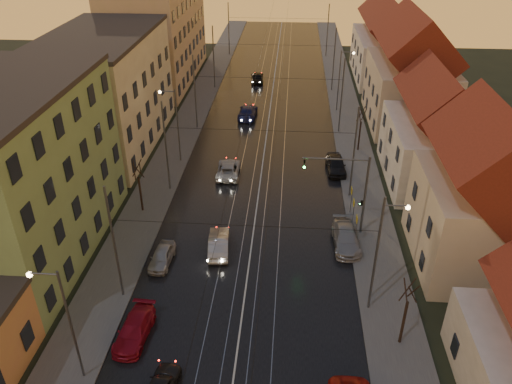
% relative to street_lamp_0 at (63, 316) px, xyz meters
% --- Properties ---
extents(road, '(16.00, 120.00, 0.04)m').
position_rel_street_lamp_0_xyz_m(road, '(9.10, 38.00, -4.87)').
color(road, black).
rests_on(road, ground).
extents(sidewalk_left, '(4.00, 120.00, 0.15)m').
position_rel_street_lamp_0_xyz_m(sidewalk_left, '(-0.90, 38.00, -4.81)').
color(sidewalk_left, '#4C4C4C').
rests_on(sidewalk_left, ground).
extents(sidewalk_right, '(4.00, 120.00, 0.15)m').
position_rel_street_lamp_0_xyz_m(sidewalk_right, '(19.10, 38.00, -4.81)').
color(sidewalk_right, '#4C4C4C').
rests_on(sidewalk_right, ground).
extents(tram_rail_0, '(0.06, 120.00, 0.03)m').
position_rel_street_lamp_0_xyz_m(tram_rail_0, '(6.90, 38.00, -4.83)').
color(tram_rail_0, gray).
rests_on(tram_rail_0, road).
extents(tram_rail_1, '(0.06, 120.00, 0.03)m').
position_rel_street_lamp_0_xyz_m(tram_rail_1, '(8.33, 38.00, -4.83)').
color(tram_rail_1, gray).
rests_on(tram_rail_1, road).
extents(tram_rail_2, '(0.06, 120.00, 0.03)m').
position_rel_street_lamp_0_xyz_m(tram_rail_2, '(9.87, 38.00, -4.83)').
color(tram_rail_2, gray).
rests_on(tram_rail_2, road).
extents(tram_rail_3, '(0.06, 120.00, 0.03)m').
position_rel_street_lamp_0_xyz_m(tram_rail_3, '(11.30, 38.00, -4.83)').
color(tram_rail_3, gray).
rests_on(tram_rail_3, road).
extents(apartment_left_1, '(10.00, 18.00, 13.00)m').
position_rel_street_lamp_0_xyz_m(apartment_left_1, '(-8.40, 12.00, 1.61)').
color(apartment_left_1, '#698555').
rests_on(apartment_left_1, ground).
extents(apartment_left_2, '(10.00, 20.00, 12.00)m').
position_rel_street_lamp_0_xyz_m(apartment_left_2, '(-8.40, 32.00, 1.11)').
color(apartment_left_2, tan).
rests_on(apartment_left_2, ground).
extents(apartment_left_3, '(10.00, 24.00, 14.00)m').
position_rel_street_lamp_0_xyz_m(apartment_left_3, '(-8.40, 56.00, 2.11)').
color(apartment_left_3, tan).
rests_on(apartment_left_3, ground).
extents(house_right_1, '(8.67, 10.20, 10.80)m').
position_rel_street_lamp_0_xyz_m(house_right_1, '(26.10, 13.00, 0.56)').
color(house_right_1, '#BCAB90').
rests_on(house_right_1, ground).
extents(house_right_2, '(9.18, 12.24, 9.20)m').
position_rel_street_lamp_0_xyz_m(house_right_2, '(26.10, 26.00, -0.24)').
color(house_right_2, beige).
rests_on(house_right_2, ground).
extents(house_right_3, '(9.18, 14.28, 11.50)m').
position_rel_street_lamp_0_xyz_m(house_right_3, '(26.10, 41.00, 0.92)').
color(house_right_3, '#BCAB90').
rests_on(house_right_3, ground).
extents(house_right_4, '(9.18, 16.32, 10.00)m').
position_rel_street_lamp_0_xyz_m(house_right_4, '(26.10, 59.00, 0.16)').
color(house_right_4, beige).
rests_on(house_right_4, ground).
extents(catenary_pole_l_1, '(0.16, 0.16, 9.00)m').
position_rel_street_lamp_0_xyz_m(catenary_pole_l_1, '(0.50, 7.00, -0.39)').
color(catenary_pole_l_1, '#595B60').
rests_on(catenary_pole_l_1, ground).
extents(catenary_pole_r_1, '(0.16, 0.16, 9.00)m').
position_rel_street_lamp_0_xyz_m(catenary_pole_r_1, '(17.70, 7.00, -0.39)').
color(catenary_pole_r_1, '#595B60').
rests_on(catenary_pole_r_1, ground).
extents(catenary_pole_l_2, '(0.16, 0.16, 9.00)m').
position_rel_street_lamp_0_xyz_m(catenary_pole_l_2, '(0.50, 22.00, -0.39)').
color(catenary_pole_l_2, '#595B60').
rests_on(catenary_pole_l_2, ground).
extents(catenary_pole_r_2, '(0.16, 0.16, 9.00)m').
position_rel_street_lamp_0_xyz_m(catenary_pole_r_2, '(17.70, 22.00, -0.39)').
color(catenary_pole_r_2, '#595B60').
rests_on(catenary_pole_r_2, ground).
extents(catenary_pole_l_3, '(0.16, 0.16, 9.00)m').
position_rel_street_lamp_0_xyz_m(catenary_pole_l_3, '(0.50, 37.00, -0.39)').
color(catenary_pole_l_3, '#595B60').
rests_on(catenary_pole_l_3, ground).
extents(catenary_pole_r_3, '(0.16, 0.16, 9.00)m').
position_rel_street_lamp_0_xyz_m(catenary_pole_r_3, '(17.70, 37.00, -0.39)').
color(catenary_pole_r_3, '#595B60').
rests_on(catenary_pole_r_3, ground).
extents(catenary_pole_l_4, '(0.16, 0.16, 9.00)m').
position_rel_street_lamp_0_xyz_m(catenary_pole_l_4, '(0.50, 52.00, -0.39)').
color(catenary_pole_l_4, '#595B60').
rests_on(catenary_pole_l_4, ground).
extents(catenary_pole_r_4, '(0.16, 0.16, 9.00)m').
position_rel_street_lamp_0_xyz_m(catenary_pole_r_4, '(17.70, 52.00, -0.39)').
color(catenary_pole_r_4, '#595B60').
rests_on(catenary_pole_r_4, ground).
extents(catenary_pole_l_5, '(0.16, 0.16, 9.00)m').
position_rel_street_lamp_0_xyz_m(catenary_pole_l_5, '(0.50, 70.00, -0.39)').
color(catenary_pole_l_5, '#595B60').
rests_on(catenary_pole_l_5, ground).
extents(catenary_pole_r_5, '(0.16, 0.16, 9.00)m').
position_rel_street_lamp_0_xyz_m(catenary_pole_r_5, '(17.70, 70.00, -0.39)').
color(catenary_pole_r_5, '#595B60').
rests_on(catenary_pole_r_5, ground).
extents(street_lamp_0, '(1.75, 0.32, 8.00)m').
position_rel_street_lamp_0_xyz_m(street_lamp_0, '(0.00, 0.00, 0.00)').
color(street_lamp_0, '#595B60').
rests_on(street_lamp_0, ground).
extents(street_lamp_1, '(1.75, 0.32, 8.00)m').
position_rel_street_lamp_0_xyz_m(street_lamp_1, '(18.21, 8.00, 0.00)').
color(street_lamp_1, '#595B60').
rests_on(street_lamp_1, ground).
extents(street_lamp_2, '(1.75, 0.32, 8.00)m').
position_rel_street_lamp_0_xyz_m(street_lamp_2, '(0.00, 28.00, 0.00)').
color(street_lamp_2, '#595B60').
rests_on(street_lamp_2, ground).
extents(street_lamp_3, '(1.75, 0.32, 8.00)m').
position_rel_street_lamp_0_xyz_m(street_lamp_3, '(18.21, 44.00, 0.00)').
color(street_lamp_3, '#595B60').
rests_on(street_lamp_3, ground).
extents(traffic_light_mast, '(5.30, 0.32, 7.20)m').
position_rel_street_lamp_0_xyz_m(traffic_light_mast, '(17.10, 16.00, -0.29)').
color(traffic_light_mast, '#595B60').
rests_on(traffic_light_mast, ground).
extents(bare_tree_0, '(1.09, 1.09, 5.11)m').
position_rel_street_lamp_0_xyz_m(bare_tree_0, '(-1.09, 18.00, -2.40)').
color(bare_tree_0, black).
rests_on(bare_tree_0, ground).
extents(bare_tree_1, '(1.09, 1.09, 5.11)m').
position_rel_street_lamp_0_xyz_m(bare_tree_1, '(19.31, 4.00, -2.40)').
color(bare_tree_1, black).
rests_on(bare_tree_1, ground).
extents(bare_tree_2, '(1.09, 1.09, 5.11)m').
position_rel_street_lamp_0_xyz_m(bare_tree_2, '(19.51, 32.00, -2.40)').
color(bare_tree_2, black).
rests_on(bare_tree_2, ground).
extents(driving_car_1, '(2.02, 4.60, 1.47)m').
position_rel_street_lamp_0_xyz_m(driving_car_1, '(6.56, 12.74, -4.15)').
color(driving_car_1, '#A1A1A6').
rests_on(driving_car_1, ground).
extents(driving_car_2, '(2.38, 4.91, 1.35)m').
position_rel_street_lamp_0_xyz_m(driving_car_2, '(5.79, 25.38, -4.21)').
color(driving_car_2, '#B2B2B2').
rests_on(driving_car_2, ground).
extents(driving_car_3, '(2.33, 5.40, 1.55)m').
position_rel_street_lamp_0_xyz_m(driving_car_3, '(6.38, 40.90, -4.11)').
color(driving_car_3, '#191F4C').
rests_on(driving_car_3, ground).
extents(driving_car_4, '(2.13, 4.63, 1.54)m').
position_rel_street_lamp_0_xyz_m(driving_car_4, '(6.57, 55.31, -4.12)').
color(driving_car_4, black).
rests_on(driving_car_4, ground).
extents(parked_left_2, '(2.10, 4.55, 1.29)m').
position_rel_street_lamp_0_xyz_m(parked_left_2, '(2.45, 3.27, -4.24)').
color(parked_left_2, maroon).
rests_on(parked_left_2, ground).
extents(parked_left_3, '(1.68, 3.78, 1.26)m').
position_rel_street_lamp_0_xyz_m(parked_left_3, '(2.40, 10.87, -4.25)').
color(parked_left_3, '#A1A2A7').
rests_on(parked_left_3, ground).
extents(parked_right_1, '(2.26, 5.08, 1.45)m').
position_rel_street_lamp_0_xyz_m(parked_right_1, '(16.70, 14.20, -4.16)').
color(parked_right_1, '#9B9CA0').
rests_on(parked_right_1, ground).
extents(parked_right_2, '(2.10, 4.65, 1.55)m').
position_rel_street_lamp_0_xyz_m(parked_right_2, '(16.70, 26.96, -4.11)').
color(parked_right_2, black).
rests_on(parked_right_2, ground).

